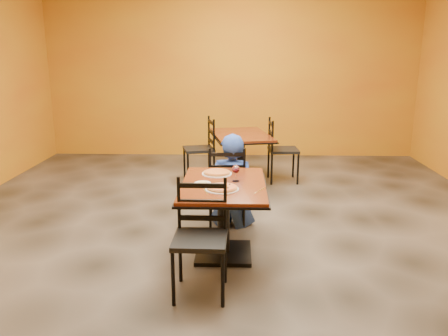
{
  "coord_description": "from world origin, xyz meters",
  "views": [
    {
      "loc": [
        0.14,
        -4.63,
        1.98
      ],
      "look_at": [
        -0.0,
        -0.3,
        0.85
      ],
      "focal_mm": 35.82,
      "sensor_mm": 36.0,
      "label": 1
    }
  ],
  "objects_px": {
    "table_main": "(224,202)",
    "plate_main": "(222,189)",
    "chair_second_right": "(283,150)",
    "side_plate": "(203,183)",
    "chair_second_left": "(199,150)",
    "wine_glass": "(236,172)",
    "chair_main_far": "(227,184)",
    "table_second": "(241,146)",
    "plate_far": "(217,174)",
    "pizza_far": "(217,172)",
    "pizza_main": "(222,187)",
    "diner": "(232,180)",
    "chair_main_near": "(200,240)"
  },
  "relations": [
    {
      "from": "plate_far",
      "to": "pizza_far",
      "type": "distance_m",
      "value": 0.02
    },
    {
      "from": "table_main",
      "to": "chair_second_right",
      "type": "height_order",
      "value": "chair_second_right"
    },
    {
      "from": "pizza_main",
      "to": "table_second",
      "type": "bearing_deg",
      "value": 86.25
    },
    {
      "from": "chair_second_left",
      "to": "wine_glass",
      "type": "relative_size",
      "value": 5.52
    },
    {
      "from": "table_main",
      "to": "chair_main_near",
      "type": "bearing_deg",
      "value": -102.72
    },
    {
      "from": "table_second",
      "to": "pizza_main",
      "type": "bearing_deg",
      "value": -93.75
    },
    {
      "from": "chair_main_far",
      "to": "chair_second_right",
      "type": "bearing_deg",
      "value": -117.32
    },
    {
      "from": "side_plate",
      "to": "wine_glass",
      "type": "height_order",
      "value": "wine_glass"
    },
    {
      "from": "table_main",
      "to": "plate_main",
      "type": "xyz_separation_m",
      "value": [
        -0.01,
        -0.2,
        0.2
      ]
    },
    {
      "from": "table_main",
      "to": "chair_second_right",
      "type": "relative_size",
      "value": 1.25
    },
    {
      "from": "pizza_far",
      "to": "chair_main_far",
      "type": "bearing_deg",
      "value": 81.14
    },
    {
      "from": "pizza_main",
      "to": "plate_far",
      "type": "height_order",
      "value": "pizza_main"
    },
    {
      "from": "chair_main_near",
      "to": "plate_far",
      "type": "xyz_separation_m",
      "value": [
        0.09,
        1.08,
        0.27
      ]
    },
    {
      "from": "table_main",
      "to": "chair_main_far",
      "type": "xyz_separation_m",
      "value": [
        0.01,
        0.9,
        -0.09
      ]
    },
    {
      "from": "chair_second_right",
      "to": "wine_glass",
      "type": "bearing_deg",
      "value": 161.15
    },
    {
      "from": "plate_main",
      "to": "diner",
      "type": "bearing_deg",
      "value": 85.77
    },
    {
      "from": "chair_second_right",
      "to": "pizza_main",
      "type": "distance_m",
      "value": 3.03
    },
    {
      "from": "plate_main",
      "to": "plate_far",
      "type": "xyz_separation_m",
      "value": [
        -0.07,
        0.53,
        0.0
      ]
    },
    {
      "from": "chair_main_far",
      "to": "chair_second_left",
      "type": "xyz_separation_m",
      "value": [
        -0.49,
        1.78,
        0.03
      ]
    },
    {
      "from": "table_main",
      "to": "chair_second_left",
      "type": "height_order",
      "value": "chair_second_left"
    },
    {
      "from": "chair_second_right",
      "to": "plate_far",
      "type": "relative_size",
      "value": 3.18
    },
    {
      "from": "chair_main_near",
      "to": "diner",
      "type": "xyz_separation_m",
      "value": [
        0.24,
        1.6,
        0.06
      ]
    },
    {
      "from": "chair_second_left",
      "to": "chair_second_right",
      "type": "bearing_deg",
      "value": 75.35
    },
    {
      "from": "plate_main",
      "to": "plate_far",
      "type": "height_order",
      "value": "same"
    },
    {
      "from": "table_second",
      "to": "plate_main",
      "type": "xyz_separation_m",
      "value": [
        -0.19,
        -2.89,
        0.2
      ]
    },
    {
      "from": "side_plate",
      "to": "wine_glass",
      "type": "distance_m",
      "value": 0.34
    },
    {
      "from": "chair_main_far",
      "to": "chair_second_left",
      "type": "height_order",
      "value": "chair_second_left"
    },
    {
      "from": "table_second",
      "to": "side_plate",
      "type": "height_order",
      "value": "side_plate"
    },
    {
      "from": "table_main",
      "to": "table_second",
      "type": "distance_m",
      "value": 2.69
    },
    {
      "from": "chair_main_far",
      "to": "diner",
      "type": "xyz_separation_m",
      "value": [
        0.06,
        -0.06,
        0.07
      ]
    },
    {
      "from": "chair_main_near",
      "to": "plate_main",
      "type": "distance_m",
      "value": 0.63
    },
    {
      "from": "chair_second_right",
      "to": "wine_glass",
      "type": "distance_m",
      "value": 2.73
    },
    {
      "from": "table_main",
      "to": "pizza_main",
      "type": "relative_size",
      "value": 4.33
    },
    {
      "from": "plate_far",
      "to": "pizza_far",
      "type": "relative_size",
      "value": 1.11
    },
    {
      "from": "table_second",
      "to": "chair_second_left",
      "type": "xyz_separation_m",
      "value": [
        -0.66,
        0.0,
        -0.06
      ]
    },
    {
      "from": "chair_main_far",
      "to": "chair_second_left",
      "type": "distance_m",
      "value": 1.85
    },
    {
      "from": "diner",
      "to": "pizza_far",
      "type": "xyz_separation_m",
      "value": [
        -0.15,
        -0.52,
        0.23
      ]
    },
    {
      "from": "table_main",
      "to": "chair_second_left",
      "type": "distance_m",
      "value": 2.73
    },
    {
      "from": "table_second",
      "to": "pizza_far",
      "type": "distance_m",
      "value": 2.38
    },
    {
      "from": "wine_glass",
      "to": "table_second",
      "type": "bearing_deg",
      "value": 88.57
    },
    {
      "from": "pizza_main",
      "to": "plate_far",
      "type": "distance_m",
      "value": 0.54
    },
    {
      "from": "chair_second_left",
      "to": "pizza_far",
      "type": "height_order",
      "value": "chair_second_left"
    },
    {
      "from": "chair_main_far",
      "to": "chair_second_left",
      "type": "bearing_deg",
      "value": -76.96
    },
    {
      "from": "plate_main",
      "to": "chair_second_right",
      "type": "bearing_deg",
      "value": 73.61
    },
    {
      "from": "table_second",
      "to": "plate_far",
      "type": "bearing_deg",
      "value": -96.36
    },
    {
      "from": "pizza_far",
      "to": "table_main",
      "type": "bearing_deg",
      "value": -76.25
    },
    {
      "from": "chair_second_right",
      "to": "side_plate",
      "type": "bearing_deg",
      "value": 155.63
    },
    {
      "from": "chair_second_right",
      "to": "pizza_far",
      "type": "xyz_separation_m",
      "value": [
        -0.92,
        -2.36,
        0.28
      ]
    },
    {
      "from": "chair_second_left",
      "to": "plate_main",
      "type": "xyz_separation_m",
      "value": [
        0.47,
        -2.89,
        0.26
      ]
    },
    {
      "from": "table_second",
      "to": "wine_glass",
      "type": "xyz_separation_m",
      "value": [
        -0.07,
        -2.61,
        0.28
      ]
    }
  ]
}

